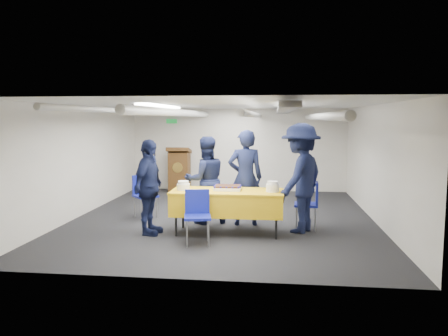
{
  "coord_description": "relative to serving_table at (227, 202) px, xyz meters",
  "views": [
    {
      "loc": [
        1.02,
        -8.74,
        2.03
      ],
      "look_at": [
        0.02,
        -0.2,
        1.05
      ],
      "focal_mm": 35.0,
      "sensor_mm": 36.0,
      "label": 1
    }
  ],
  "objects": [
    {
      "name": "sheet_cake",
      "position": [
        -0.0,
        0.05,
        0.25
      ],
      "size": [
        0.49,
        0.38,
        0.09
      ],
      "color": "white",
      "rests_on": "serving_table"
    },
    {
      "name": "chair_left",
      "position": [
        -1.85,
        1.09,
        -0.03
      ],
      "size": [
        0.59,
        0.59,
        0.87
      ],
      "color": "gray",
      "rests_on": "ground"
    },
    {
      "name": "sailor_a",
      "position": [
        0.27,
        0.67,
        0.35
      ],
      "size": [
        0.73,
        0.54,
        1.82
      ],
      "primitive_type": "imported",
      "rotation": [
        0.0,
        0.0,
        3.31
      ],
      "color": "black",
      "rests_on": "ground"
    },
    {
      "name": "sailor_d",
      "position": [
        1.28,
        0.27,
        0.42
      ],
      "size": [
        1.24,
        1.45,
        1.95
      ],
      "primitive_type": "imported",
      "rotation": [
        0.0,
        0.0,
        -2.07
      ],
      "color": "black",
      "rests_on": "ground"
    },
    {
      "name": "plate_stack_right",
      "position": [
        0.79,
        -0.05,
        0.3
      ],
      "size": [
        0.22,
        0.22,
        0.18
      ],
      "color": "white",
      "rests_on": "serving_table"
    },
    {
      "name": "serving_table",
      "position": [
        0.0,
        0.0,
        0.0
      ],
      "size": [
        1.96,
        0.83,
        0.77
      ],
      "color": "black",
      "rests_on": "ground"
    },
    {
      "name": "chair_near",
      "position": [
        -0.42,
        -0.65,
        -0.03
      ],
      "size": [
        0.49,
        0.49,
        0.87
      ],
      "color": "gray",
      "rests_on": "ground"
    },
    {
      "name": "plate_stack_left",
      "position": [
        -0.77,
        -0.05,
        0.29
      ],
      "size": [
        0.23,
        0.23,
        0.16
      ],
      "color": "white",
      "rests_on": "serving_table"
    },
    {
      "name": "ground",
      "position": [
        -0.2,
        1.21,
        -0.56
      ],
      "size": [
        7.0,
        7.0,
        0.0
      ],
      "primitive_type": "plane",
      "color": "black",
      "rests_on": "ground"
    },
    {
      "name": "sailor_b",
      "position": [
        -0.5,
        0.72,
        0.28
      ],
      "size": [
        1.01,
        0.91,
        1.69
      ],
      "primitive_type": "imported",
      "rotation": [
        0.0,
        0.0,
        3.55
      ],
      "color": "black",
      "rests_on": "ground"
    },
    {
      "name": "sailor_c",
      "position": [
        -1.36,
        -0.21,
        0.28
      ],
      "size": [
        0.53,
        1.02,
        1.67
      ],
      "primitive_type": "imported",
      "rotation": [
        0.0,
        0.0,
        1.44
      ],
      "color": "black",
      "rests_on": "ground"
    },
    {
      "name": "chair_right",
      "position": [
        1.49,
        0.49,
        -0.03
      ],
      "size": [
        0.45,
        0.45,
        0.87
      ],
      "color": "gray",
      "rests_on": "ground"
    },
    {
      "name": "room_shell",
      "position": [
        -0.11,
        1.62,
        1.25
      ],
      "size": [
        6.0,
        7.0,
        2.3
      ],
      "color": "silver",
      "rests_on": "ground"
    },
    {
      "name": "podium",
      "position": [
        -1.8,
        4.26,
        0.05
      ],
      "size": [
        0.62,
        0.53,
        1.25
      ],
      "color": "brown",
      "rests_on": "ground"
    }
  ]
}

